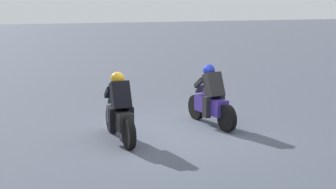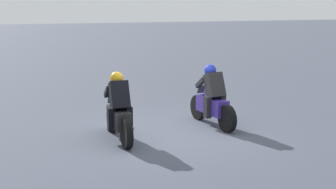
{
  "view_description": "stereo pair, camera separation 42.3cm",
  "coord_description": "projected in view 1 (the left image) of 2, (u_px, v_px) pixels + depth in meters",
  "views": [
    {
      "loc": [
        -10.21,
        4.18,
        3.02
      ],
      "look_at": [
        0.12,
        -0.01,
        0.9
      ],
      "focal_mm": 52.37,
      "sensor_mm": 36.0,
      "label": 1
    },
    {
      "loc": [
        -10.36,
        3.79,
        3.02
      ],
      "look_at": [
        0.12,
        -0.01,
        0.9
      ],
      "focal_mm": 52.37,
      "sensor_mm": 36.0,
      "label": 2
    }
  ],
  "objects": [
    {
      "name": "rider_lane_a",
      "position": [
        211.0,
        100.0,
        12.06
      ],
      "size": [
        2.04,
        0.56,
        1.51
      ],
      "rotation": [
        0.0,
        0.0,
        0.09
      ],
      "color": "black",
      "rests_on": "ground_plane"
    },
    {
      "name": "rider_lane_b",
      "position": [
        120.0,
        113.0,
        10.73
      ],
      "size": [
        2.04,
        0.54,
        1.51
      ],
      "rotation": [
        0.0,
        0.0,
        -0.02
      ],
      "color": "black",
      "rests_on": "ground_plane"
    },
    {
      "name": "ground_plane",
      "position": [
        170.0,
        133.0,
        11.4
      ],
      "size": [
        120.0,
        120.0,
        0.0
      ],
      "primitive_type": "plane",
      "color": "#444A58"
    }
  ]
}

